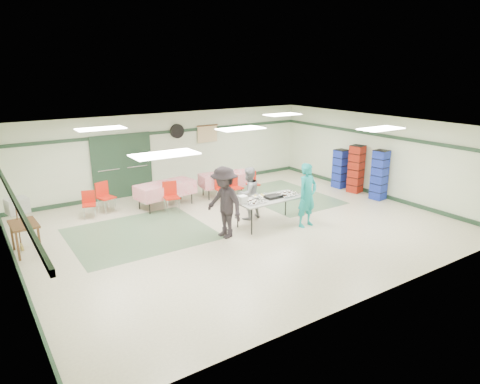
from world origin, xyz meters
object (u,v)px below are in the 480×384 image
crate_stack_blue_a (340,169)px  office_printer (17,206)px  chair_a (235,185)px  chair_c (252,181)px  chair_loose_a (104,194)px  dining_table_a (226,179)px  printer_table (24,227)px  chair_loose_b (89,202)px  crate_stack_blue_b (380,175)px  serving_table (270,200)px  volunteer_dark (224,202)px  crate_stack_red (356,169)px  broom (18,221)px  volunteer_grey (248,193)px  dining_table_b (165,189)px  chair_b (222,187)px  chair_d (171,194)px  volunteer_teal (307,195)px

crate_stack_blue_a → office_printer: 10.34m
office_printer → chair_a: bearing=-12.9°
chair_c → chair_loose_a: bearing=176.8°
dining_table_a → printer_table: bearing=-158.4°
chair_loose_b → crate_stack_blue_b: crate_stack_blue_b is taller
serving_table → crate_stack_blue_a: 4.68m
volunteer_dark → crate_stack_red: (5.90, 0.95, -0.10)m
printer_table → broom: 0.37m
crate_stack_red → printer_table: 10.33m
volunteer_grey → volunteer_dark: 1.51m
chair_a → broom: (-6.44, -0.48, 0.23)m
chair_a → crate_stack_blue_a: crate_stack_blue_a is taller
dining_table_a → chair_loose_a: size_ratio=1.96×
chair_loose_a → office_printer: size_ratio=1.94×
crate_stack_red → printer_table: crate_stack_red is taller
dining_table_b → printer_table: dining_table_b is taller
crate_stack_blue_b → volunteer_dark: bearing=179.6°
chair_b → crate_stack_blue_a: 4.53m
chair_c → chair_loose_a: 4.75m
serving_table → chair_c: chair_c is taller
crate_stack_red → crate_stack_blue_b: 0.99m
chair_loose_a → chair_d: bearing=-50.3°
printer_table → office_printer: (0.00, 0.85, 0.30)m
office_printer → chair_loose_a: bearing=10.5°
office_printer → volunteer_grey: bearing=-30.2°
chair_b → chair_loose_a: 3.61m
dining_table_b → office_printer: size_ratio=4.02×
office_printer → broom: size_ratio=0.35×
serving_table → chair_c: bearing=64.0°
volunteer_teal → broom: (-6.75, 2.64, -0.16)m
volunteer_dark → chair_a: bearing=134.1°
crate_stack_blue_b → crate_stack_blue_a: bearing=90.0°
chair_loose_b → crate_stack_blue_a: size_ratio=0.57×
chair_a → chair_d: 2.28m
volunteer_teal → chair_loose_a: size_ratio=1.88×
crate_stack_blue_a → broom: 10.39m
volunteer_teal → broom: size_ratio=1.27×
office_printer → chair_d: bearing=-12.8°
serving_table → crate_stack_red: 4.49m
chair_a → crate_stack_blue_b: 4.73m
crate_stack_blue_b → chair_b: bearing=149.7°
volunteer_grey → printer_table: 5.76m
dining_table_b → crate_stack_red: crate_stack_red is taller
volunteer_teal → chair_b: 3.25m
serving_table → broom: 6.31m
serving_table → crate_stack_blue_a: size_ratio=1.44×
crate_stack_blue_a → chair_d: bearing=171.8°
volunteer_teal → chair_loose_b: bearing=134.1°
volunteer_teal → printer_table: (-6.67, 2.29, -0.24)m
crate_stack_blue_a → chair_c: bearing=164.7°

